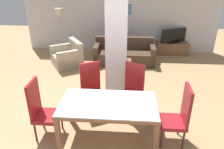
{
  "coord_description": "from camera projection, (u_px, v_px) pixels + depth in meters",
  "views": [
    {
      "loc": [
        0.31,
        -3.22,
        2.85
      ],
      "look_at": [
        0.0,
        0.85,
        0.92
      ],
      "focal_mm": 35.0,
      "sensor_mm": 36.0,
      "label": 1
    }
  ],
  "objects": [
    {
      "name": "sofa",
      "position": [
        124.0,
        54.0,
        7.44
      ],
      "size": [
        2.02,
        0.86,
        0.82
      ],
      "rotation": [
        0.0,
        0.0,
        3.14
      ],
      "color": "#463425",
      "rests_on": "ground_plane"
    },
    {
      "name": "dining_chair_far_right",
      "position": [
        132.0,
        89.0,
        4.66
      ],
      "size": [
        0.62,
        0.62,
        1.13
      ],
      "rotation": [
        0.0,
        0.0,
        2.69
      ],
      "color": "maroon",
      "rests_on": "ground_plane"
    },
    {
      "name": "ground_plane",
      "position": [
        109.0,
        137.0,
        4.14
      ],
      "size": [
        18.0,
        18.0,
        0.0
      ],
      "primitive_type": "plane",
      "color": "tan"
    },
    {
      "name": "floor_lamp",
      "position": [
        60.0,
        16.0,
        7.8
      ],
      "size": [
        0.29,
        0.29,
        1.68
      ],
      "color": "#B7B7BC",
      "rests_on": "ground_plane"
    },
    {
      "name": "back_wall",
      "position": [
        121.0,
        16.0,
        8.12
      ],
      "size": [
        7.2,
        0.09,
        2.7
      ],
      "color": "silver",
      "rests_on": "ground_plane"
    },
    {
      "name": "dining_table",
      "position": [
        108.0,
        110.0,
        3.88
      ],
      "size": [
        1.72,
        0.95,
        0.77
      ],
      "color": "brown",
      "rests_on": "ground_plane"
    },
    {
      "name": "dining_chair_head_right",
      "position": [
        179.0,
        115.0,
        3.81
      ],
      "size": [
        0.46,
        0.46,
        1.13
      ],
      "rotation": [
        0.0,
        0.0,
        1.57
      ],
      "color": "maroon",
      "rests_on": "ground_plane"
    },
    {
      "name": "divider_pillar",
      "position": [
        116.0,
        44.0,
        4.95
      ],
      "size": [
        0.48,
        0.39,
        2.7
      ],
      "color": "silver",
      "rests_on": "ground_plane"
    },
    {
      "name": "tv_screen",
      "position": [
        174.0,
        36.0,
        8.01
      ],
      "size": [
        0.94,
        0.47,
        0.53
      ],
      "rotation": [
        0.0,
        0.0,
        3.57
      ],
      "color": "black",
      "rests_on": "tv_stand"
    },
    {
      "name": "tv_stand",
      "position": [
        172.0,
        48.0,
        8.22
      ],
      "size": [
        1.19,
        0.4,
        0.45
      ],
      "color": "brown",
      "rests_on": "ground_plane"
    },
    {
      "name": "dining_chair_far_left",
      "position": [
        92.0,
        88.0,
        4.69
      ],
      "size": [
        0.62,
        0.62,
        1.13
      ],
      "rotation": [
        0.0,
        0.0,
        -2.67
      ],
      "color": "maroon",
      "rests_on": "ground_plane"
    },
    {
      "name": "dining_chair_head_left",
      "position": [
        41.0,
        109.0,
        3.98
      ],
      "size": [
        0.46,
        0.46,
        1.13
      ],
      "rotation": [
        0.0,
        0.0,
        -1.57
      ],
      "color": "maroon",
      "rests_on": "ground_plane"
    },
    {
      "name": "armchair",
      "position": [
        68.0,
        57.0,
        7.19
      ],
      "size": [
        1.22,
        1.24,
        0.82
      ],
      "rotation": [
        0.0,
        0.0,
        2.14
      ],
      "color": "#AFA28C",
      "rests_on": "ground_plane"
    },
    {
      "name": "bottle",
      "position": [
        125.0,
        56.0,
        6.53
      ],
      "size": [
        0.07,
        0.07,
        0.25
      ],
      "color": "#194C23",
      "rests_on": "coffee_table"
    },
    {
      "name": "coffee_table",
      "position": [
        120.0,
        67.0,
        6.57
      ],
      "size": [
        0.67,
        0.45,
        0.45
      ],
      "color": "brown",
      "rests_on": "ground_plane"
    }
  ]
}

